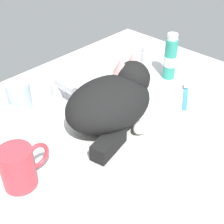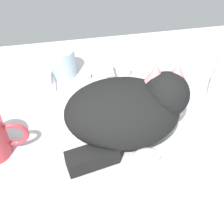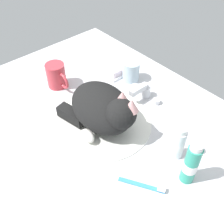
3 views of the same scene
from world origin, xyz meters
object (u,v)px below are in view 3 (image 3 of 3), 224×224
object	(u,v)px
soap_bar	(112,70)
mouthwash_bottle	(191,164)
toothpaste_bottle	(179,143)
toothbrush	(145,185)
faucet	(144,92)
coffee_mug	(57,75)
cat	(104,108)
rinse_cup	(131,71)

from	to	relation	value
soap_bar	mouthwash_bottle	world-z (taller)	mouthwash_bottle
toothpaste_bottle	toothbrush	size ratio (longest dim) A/B	1.00
faucet	coffee_mug	size ratio (longest dim) A/B	1.19
toothpaste_bottle	mouthwash_bottle	bearing A→B (deg)	-30.42
cat	toothbrush	bearing A→B (deg)	-14.92
mouthwash_bottle	faucet	bearing A→B (deg)	153.37
faucet	toothbrush	size ratio (longest dim) A/B	1.15
rinse_cup	faucet	bearing A→B (deg)	-20.49
cat	toothpaste_bottle	size ratio (longest dim) A/B	2.24
rinse_cup	soap_bar	bearing A→B (deg)	-153.18
coffee_mug	rinse_cup	distance (cm)	28.76
coffee_mug	toothbrush	size ratio (longest dim) A/B	0.97
rinse_cup	toothpaste_bottle	distance (cm)	39.66
coffee_mug	mouthwash_bottle	size ratio (longest dim) A/B	0.77
faucet	soap_bar	world-z (taller)	faucet
toothpaste_bottle	toothbrush	distance (cm)	15.71
coffee_mug	toothpaste_bottle	distance (cm)	52.69
faucet	cat	xyz separation A→B (cm)	(1.41, -20.18, 5.05)
rinse_cup	cat	bearing A→B (deg)	-62.93
coffee_mug	rinse_cup	world-z (taller)	coffee_mug
coffee_mug	mouthwash_bottle	world-z (taller)	mouthwash_bottle
cat	rinse_cup	world-z (taller)	cat
rinse_cup	soap_bar	world-z (taller)	rinse_cup
cat	rinse_cup	bearing A→B (deg)	117.07
coffee_mug	soap_bar	distance (cm)	22.26
faucet	toothbrush	bearing A→B (deg)	-45.46
rinse_cup	toothpaste_bottle	xyz separation A→B (cm)	(36.19, -16.13, 1.58)
faucet	cat	size ratio (longest dim) A/B	0.51
toothbrush	soap_bar	bearing A→B (deg)	148.48
mouthwash_bottle	toothbrush	size ratio (longest dim) A/B	1.26
toothpaste_bottle	mouthwash_bottle	xyz separation A→B (cm)	(7.13, -4.19, 1.48)
cat	mouthwash_bottle	size ratio (longest dim) A/B	1.79
cat	toothbrush	distance (cm)	26.86
mouthwash_bottle	coffee_mug	bearing A→B (deg)	-176.49
soap_bar	mouthwash_bottle	size ratio (longest dim) A/B	0.49
soap_bar	rinse_cup	bearing A→B (deg)	26.82
faucet	coffee_mug	world-z (taller)	coffee_mug
soap_bar	toothpaste_bottle	bearing A→B (deg)	-16.10
rinse_cup	toothbrush	distance (cm)	48.68
faucet	toothbrush	world-z (taller)	faucet
cat	rinse_cup	size ratio (longest dim) A/B	3.37
cat	mouthwash_bottle	world-z (taller)	cat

